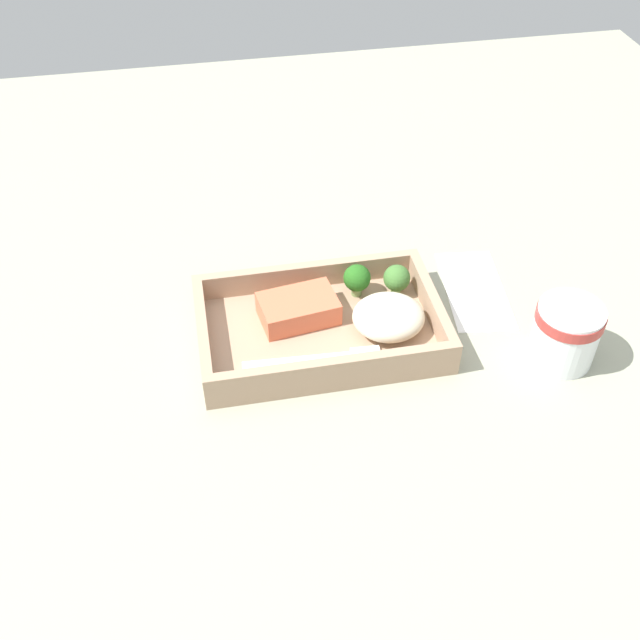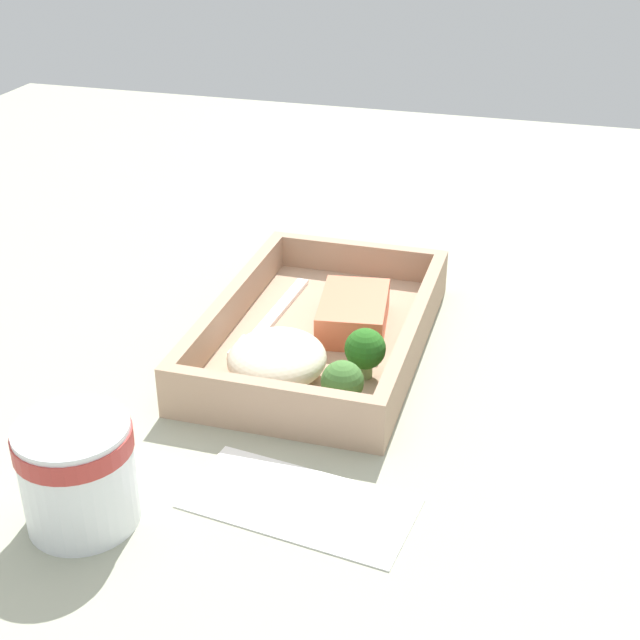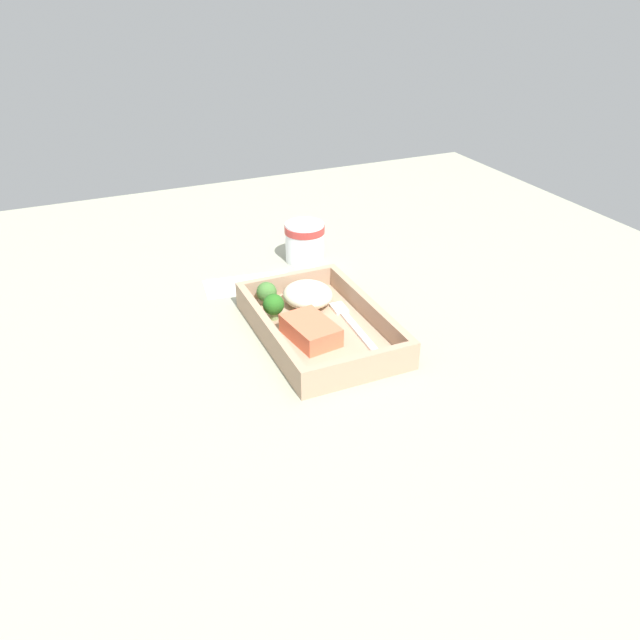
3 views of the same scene
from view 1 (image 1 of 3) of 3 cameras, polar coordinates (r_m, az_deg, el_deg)
name	(u,v)px [view 1 (image 1 of 3)]	position (r cm, az deg, el deg)	size (l,w,h in cm)	color
ground_plane	(320,343)	(90.02, 0.00, -1.73)	(160.00, 160.00, 2.00)	#999C85
takeout_tray	(320,333)	(88.91, 0.00, -0.99)	(28.46, 18.01, 1.20)	tan
tray_rim	(320,319)	(87.40, 0.00, 0.05)	(28.46, 18.01, 3.21)	tan
salmon_fillet	(298,309)	(89.04, -1.66, 0.87)	(9.06, 5.85, 2.92)	#E46C4A
mashed_potatoes	(388,317)	(87.75, 5.24, 0.24)	(8.54, 8.03, 3.66)	beige
broccoli_floret_1	(397,279)	(92.57, 5.87, 3.16)	(3.34, 3.34, 3.98)	#73A45D
broccoli_floret_2	(357,279)	(91.77, 2.83, 3.17)	(3.38, 3.38, 4.29)	#7B9D5D
fork	(322,359)	(84.71, 0.13, -2.97)	(15.87, 2.48, 0.44)	white
paper_cup	(566,331)	(88.38, 18.25, -0.81)	(7.61, 7.61, 7.51)	white
receipt_slip	(475,289)	(97.61, 11.71, 2.29)	(7.42, 15.53, 0.24)	white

